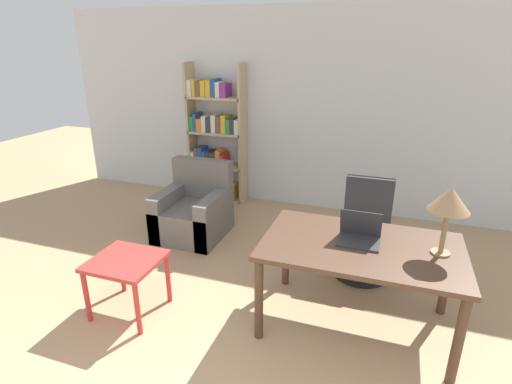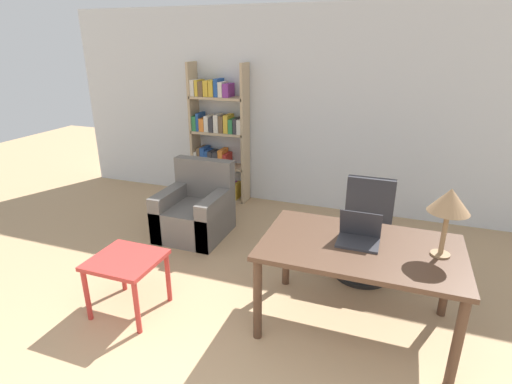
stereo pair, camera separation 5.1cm
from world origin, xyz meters
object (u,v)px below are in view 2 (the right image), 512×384
object	(u,v)px
desk	(360,256)
table_lamp	(450,202)
office_chair	(366,235)
side_table_blue	(126,267)
bookshelf	(217,140)
laptop	(359,236)
armchair	(196,212)

from	to	relation	value
desk	table_lamp	xyz separation A→B (m)	(0.57, 0.05, 0.52)
office_chair	side_table_blue	size ratio (longest dim) A/B	1.72
table_lamp	side_table_blue	size ratio (longest dim) A/B	0.92
office_chair	bookshelf	size ratio (longest dim) A/B	0.49
bookshelf	office_chair	bearing A→B (deg)	-31.57
laptop	side_table_blue	size ratio (longest dim) A/B	0.57
office_chair	bookshelf	distance (m)	2.72
office_chair	armchair	size ratio (longest dim) A/B	1.10
desk	side_table_blue	size ratio (longest dim) A/B	2.69
desk	bookshelf	xyz separation A→B (m)	(-2.30, 2.30, 0.23)
table_lamp	armchair	distance (m)	2.95
side_table_blue	laptop	bearing A→B (deg)	15.27
table_lamp	armchair	xyz separation A→B (m)	(-2.62, 1.04, -0.89)
laptop	office_chair	bearing A→B (deg)	89.63
armchair	bookshelf	distance (m)	1.38
office_chair	side_table_blue	bearing A→B (deg)	-143.95
office_chair	side_table_blue	distance (m)	2.30
laptop	table_lamp	world-z (taller)	table_lamp
side_table_blue	table_lamp	bearing A→B (deg)	11.66
laptop	bookshelf	world-z (taller)	bookshelf
laptop	table_lamp	bearing A→B (deg)	-0.11
laptop	bookshelf	distance (m)	3.20
desk	laptop	world-z (taller)	laptop
desk	bookshelf	distance (m)	3.26
desk	office_chair	distance (m)	0.93
laptop	table_lamp	xyz separation A→B (m)	(0.59, -0.00, 0.37)
desk	armchair	bearing A→B (deg)	152.11
side_table_blue	armchair	size ratio (longest dim) A/B	0.64
office_chair	side_table_blue	xyz separation A→B (m)	(-1.86, -1.35, 0.01)
desk	laptop	size ratio (longest dim) A/B	4.76
laptop	bookshelf	xyz separation A→B (m)	(-2.28, 2.25, 0.08)
table_lamp	bookshelf	size ratio (longest dim) A/B	0.27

